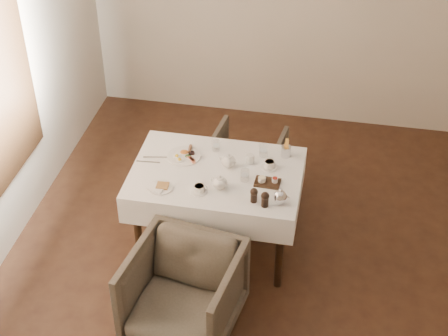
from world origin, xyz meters
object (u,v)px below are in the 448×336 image
at_px(armchair_far, 247,162).
at_px(teapot_centre, 229,160).
at_px(table, 216,184).
at_px(breakfast_plate, 185,155).
at_px(armchair_near, 183,293).

distance_m(armchair_far, teapot_centre, 0.89).
bearing_deg(teapot_centre, table, -118.96).
bearing_deg(breakfast_plate, teapot_centre, 9.08).
bearing_deg(teapot_centre, armchair_near, -83.14).
bearing_deg(table, armchair_far, 82.14).
relative_size(table, teapot_centre, 8.79).
relative_size(armchair_far, teapot_centre, 4.24).
xyz_separation_m(armchair_near, teapot_centre, (0.14, 0.94, 0.48)).
height_order(table, armchair_near, table).
distance_m(armchair_near, teapot_centre, 1.06).
bearing_deg(armchair_far, breakfast_plate, 66.06).
xyz_separation_m(breakfast_plate, teapot_centre, (0.36, -0.07, 0.05)).
relative_size(breakfast_plate, teapot_centre, 1.79).
bearing_deg(armchair_near, breakfast_plate, 111.82).
height_order(table, teapot_centre, teapot_centre).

